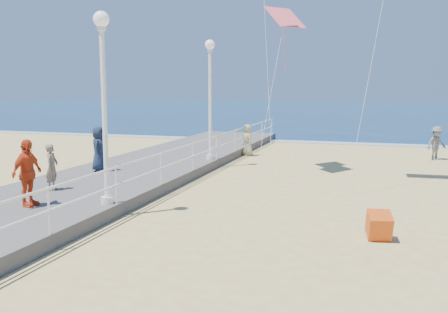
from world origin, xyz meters
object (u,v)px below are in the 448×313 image
(spectator_3, at_px, (27,173))
(box_kite, at_px, (379,228))
(lamp_post_far, at_px, (210,87))
(spectator_4, at_px, (99,149))
(lamp_post_mid, at_px, (104,88))
(beach_walker_a, at_px, (436,143))
(spectator_6, at_px, (52,167))
(beach_walker_c, at_px, (248,140))

(spectator_3, xyz_separation_m, box_kite, (9.31, 1.03, -1.04))
(lamp_post_far, height_order, spectator_4, lamp_post_far)
(lamp_post_mid, relative_size, lamp_post_far, 1.00)
(spectator_4, bearing_deg, lamp_post_mid, -160.50)
(lamp_post_far, relative_size, spectator_3, 2.84)
(lamp_post_far, bearing_deg, beach_walker_a, 29.50)
(spectator_4, bearing_deg, spectator_6, 173.55)
(spectator_6, bearing_deg, beach_walker_c, -26.85)
(spectator_4, xyz_separation_m, beach_walker_c, (3.75, 8.60, -0.44))
(lamp_post_far, distance_m, spectator_3, 10.38)
(spectator_3, height_order, box_kite, spectator_3)
(spectator_6, bearing_deg, box_kite, -107.64)
(spectator_4, relative_size, beach_walker_a, 1.03)
(lamp_post_mid, bearing_deg, beach_walker_c, 87.31)
(spectator_3, distance_m, box_kite, 9.43)
(lamp_post_mid, height_order, box_kite, lamp_post_mid)
(lamp_post_far, relative_size, beach_walker_a, 3.14)
(spectator_4, bearing_deg, lamp_post_far, -50.03)
(beach_walker_a, bearing_deg, spectator_3, -164.63)
(beach_walker_c, bearing_deg, beach_walker_a, 60.38)
(spectator_6, bearing_deg, lamp_post_mid, -124.81)
(spectator_4, bearing_deg, beach_walker_c, -37.61)
(lamp_post_mid, distance_m, lamp_post_far, 9.00)
(lamp_post_far, distance_m, spectator_6, 8.68)
(box_kite, bearing_deg, lamp_post_mid, 169.22)
(box_kite, bearing_deg, beach_walker_c, 105.58)
(spectator_3, distance_m, beach_walker_a, 19.69)
(spectator_3, relative_size, beach_walker_a, 1.10)
(spectator_6, height_order, beach_walker_c, spectator_6)
(spectator_6, relative_size, beach_walker_c, 0.89)
(lamp_post_mid, xyz_separation_m, spectator_3, (-1.92, -0.93, -2.32))
(lamp_post_mid, distance_m, beach_walker_a, 18.02)
(spectator_6, distance_m, beach_walker_c, 12.62)
(box_kite, bearing_deg, spectator_3, 174.78)
(beach_walker_a, relative_size, box_kite, 2.83)
(beach_walker_c, bearing_deg, spectator_6, -52.99)
(lamp_post_mid, relative_size, beach_walker_c, 3.17)
(lamp_post_mid, relative_size, beach_walker_a, 3.14)
(spectator_4, bearing_deg, beach_walker_a, -66.91)
(spectator_4, xyz_separation_m, beach_walker_a, (13.17, 9.99, -0.43))
(lamp_post_mid, relative_size, spectator_4, 3.04)
(spectator_4, height_order, beach_walker_c, spectator_4)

